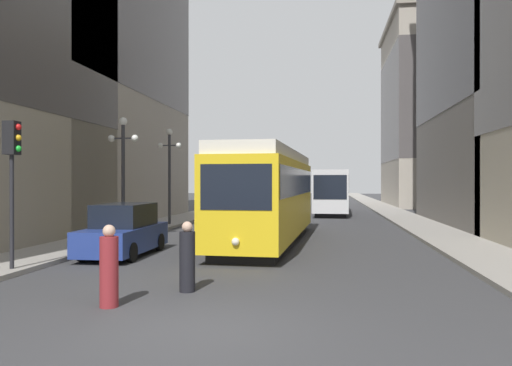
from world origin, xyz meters
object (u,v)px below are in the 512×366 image
transit_bus (332,190)px  parked_car_left_near (124,231)px  lamp_post_left_far (169,161)px  pedestrian_crossing_far (109,269)px  lamp_post_left_near (123,158)px  pedestrian_crossing_near (187,259)px  traffic_light_near_left (12,155)px  parked_car_left_mid (233,204)px  streetcar (269,193)px

transit_bus → parked_car_left_near: (-7.55, -23.96, -1.10)m
lamp_post_left_far → transit_bus: bearing=53.7°
pedestrian_crossing_far → lamp_post_left_near: 12.61m
pedestrian_crossing_far → lamp_post_left_far: bearing=168.4°
pedestrian_crossing_near → traffic_light_near_left: 6.27m
lamp_post_left_far → lamp_post_left_near: bearing=-90.0°
parked_car_left_near → parked_car_left_mid: 20.80m
parked_car_left_mid → lamp_post_left_far: 10.31m
parked_car_left_near → pedestrian_crossing_far: size_ratio=2.62×
parked_car_left_mid → pedestrian_crossing_near: 26.43m
parked_car_left_near → lamp_post_left_far: lamp_post_left_far is taller
pedestrian_crossing_near → transit_bus: bearing=-157.5°
parked_car_left_near → lamp_post_left_near: lamp_post_left_near is taller
transit_bus → streetcar: bearing=-96.5°
streetcar → lamp_post_left_far: lamp_post_left_far is taller
streetcar → traffic_light_near_left: bearing=-124.9°
parked_car_left_near → lamp_post_left_far: bearing=99.4°
pedestrian_crossing_far → streetcar: bearing=144.3°
parked_car_left_mid → pedestrian_crossing_near: (3.82, -26.16, -0.07)m
parked_car_left_mid → transit_bus: bearing=21.9°
transit_bus → lamp_post_left_near: size_ratio=2.13×
parked_car_left_near → lamp_post_left_far: size_ratio=0.82×
lamp_post_left_far → streetcar: bearing=-45.3°
parked_car_left_mid → pedestrian_crossing_near: bearing=-82.5°
pedestrian_crossing_near → traffic_light_near_left: traffic_light_near_left is taller
streetcar → parked_car_left_near: 6.59m
parked_car_left_mid → lamp_post_left_far: (-1.90, -9.70, 2.93)m
streetcar → pedestrian_crossing_near: size_ratio=7.93×
transit_bus → parked_car_left_mid: size_ratio=2.50×
pedestrian_crossing_near → pedestrian_crossing_far: pedestrian_crossing_far is taller
parked_car_left_near → traffic_light_near_left: traffic_light_near_left is taller
streetcar → lamp_post_left_far: bearing=137.2°
transit_bus → lamp_post_left_far: bearing=-124.4°
parked_car_left_near → traffic_light_near_left: (-1.68, -3.84, 2.51)m
parked_car_left_near → lamp_post_left_far: (-1.90, 11.10, 2.93)m
transit_bus → parked_car_left_mid: bearing=-155.4°
pedestrian_crossing_far → lamp_post_left_near: size_ratio=0.32×
parked_car_left_near → streetcar: bearing=43.6°
transit_bus → lamp_post_left_near: 21.76m
parked_car_left_near → pedestrian_crossing_near: bearing=-54.7°
transit_bus → pedestrian_crossing_far: 31.35m
pedestrian_crossing_far → pedestrian_crossing_near: bearing=117.7°
parked_car_left_near → pedestrian_crossing_near: size_ratio=2.70×
pedestrian_crossing_far → parked_car_left_near: bearing=174.9°
streetcar → parked_car_left_mid: streetcar is taller
parked_car_left_mid → traffic_light_near_left: size_ratio=1.09×
traffic_light_near_left → lamp_post_left_far: bearing=90.8°
transit_bus → lamp_post_left_far: lamp_post_left_far is taller
pedestrian_crossing_near → lamp_post_left_far: lamp_post_left_far is taller
transit_bus → pedestrian_crossing_far: (-4.94, -30.94, -1.15)m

